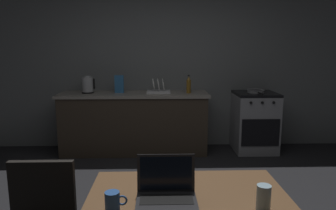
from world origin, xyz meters
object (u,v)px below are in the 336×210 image
stove_oven (254,122)px  laptop (166,192)px  electric_kettle (88,85)px  bottle (189,85)px  frying_pan (256,91)px  drinking_glass (264,197)px  cereal_box (119,84)px  coffee_mug (113,201)px  dish_rack (159,90)px

stove_oven → laptop: size_ratio=2.78×
electric_kettle → bottle: size_ratio=0.93×
frying_pan → drinking_glass: (-0.90, -3.10, -0.12)m
electric_kettle → cereal_box: size_ratio=0.97×
electric_kettle → bottle: bottle is taller
bottle → drinking_glass: size_ratio=2.06×
electric_kettle → cereal_box: (0.45, 0.02, 0.01)m
cereal_box → laptop: bearing=-78.6°
stove_oven → bottle: bearing=-177.3°
stove_oven → cereal_box: cereal_box is taller
bottle → cereal_box: size_ratio=1.04×
stove_oven → drinking_glass: size_ratio=6.89×
electric_kettle → drinking_glass: electric_kettle is taller
stove_oven → coffee_mug: 3.55m
electric_kettle → frying_pan: 2.46m
frying_pan → dish_rack: 1.43m
laptop → frying_pan: 3.30m
electric_kettle → bottle: (1.46, -0.05, 0.01)m
bottle → cereal_box: bearing=176.0°
stove_oven → bottle: bottle is taller
coffee_mug → drinking_glass: size_ratio=0.88×
dish_rack → cereal_box: bearing=178.0°
laptop → drinking_glass: bearing=1.2°
cereal_box → electric_kettle: bearing=-177.5°
laptop → drinking_glass: size_ratio=2.48×
stove_oven → dish_rack: dish_rack is taller
laptop → electric_kettle: electric_kettle is taller
laptop → frying_pan: size_ratio=0.74×
dish_rack → coffee_mug: bearing=-94.3°
stove_oven → laptop: (-1.40, -3.01, 0.33)m
drinking_glass → coffee_mug: bearing=179.4°
laptop → coffee_mug: laptop is taller
frying_pan → drinking_glass: 3.23m
stove_oven → coffee_mug: bearing=-118.2°
laptop → cereal_box: (-0.61, 3.03, 0.24)m
frying_pan → drinking_glass: bearing=-106.2°
bottle → laptop: bearing=-97.6°
bottle → frying_pan: bearing=1.3°
coffee_mug → drinking_glass: (0.76, -0.01, 0.01)m
electric_kettle → dish_rack: size_ratio=0.73×
electric_kettle → frying_pan: (2.46, -0.03, -0.09)m
frying_pan → dish_rack: (-1.43, 0.03, 0.02)m
dish_rack → frying_pan: bearing=-1.1°
electric_kettle → dish_rack: bearing=-0.0°
bottle → dish_rack: 0.44m
frying_pan → coffee_mug: 3.51m
cereal_box → drinking_glass: bearing=-70.7°
stove_oven → dish_rack: (-1.44, 0.00, 0.49)m
cereal_box → dish_rack: size_ratio=0.75×
stove_oven → cereal_box: (-2.01, 0.02, 0.57)m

